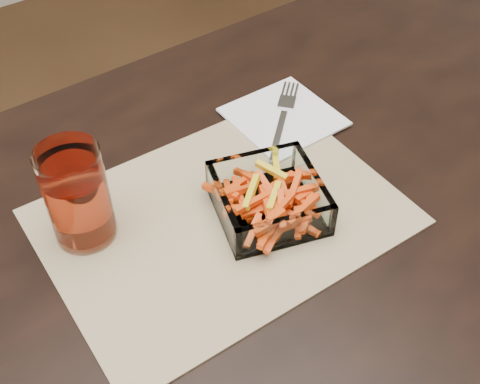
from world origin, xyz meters
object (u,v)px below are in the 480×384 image
tumbler (78,198)px  dining_table (258,280)px  fork (283,116)px  glass_bowl (268,200)px

tumbler → dining_table: bearing=-38.8°
dining_table → fork: bearing=43.6°
fork → tumbler: bearing=-126.5°
glass_bowl → fork: bearing=44.9°
tumbler → fork: 0.35m
glass_bowl → tumbler: 0.24m
glass_bowl → tumbler: tumbler is taller
glass_bowl → fork: 0.20m
tumbler → fork: bearing=5.1°
glass_bowl → dining_table: bearing=-141.9°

